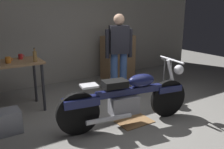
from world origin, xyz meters
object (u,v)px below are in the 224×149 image
shop_stool (168,65)px  motorcycle (128,98)px  person_standing (119,51)px  mug_red_diner (21,57)px  storage_bin (5,122)px  bottle (35,56)px  mug_orange_travel (8,60)px  wooden_dresser (118,57)px

shop_stool → motorcycle: bearing=-150.3°
person_standing → mug_red_diner: size_ratio=15.59×
storage_bin → bottle: bottle is taller
shop_stool → mug_orange_travel: bearing=175.2°
shop_stool → person_standing: bearing=175.2°
mug_red_diner → shop_stool: bearing=-8.9°
motorcycle → shop_stool: size_ratio=3.39×
storage_bin → bottle: 1.18m
mug_orange_travel → bottle: bearing=-19.9°
wooden_dresser → mug_red_diner: bearing=-166.2°
wooden_dresser → storage_bin: (-2.99, -1.50, -0.38)m
storage_bin → mug_red_diner: size_ratio=4.11×
wooden_dresser → storage_bin: 3.37m
wooden_dresser → bottle: bearing=-157.4°
storage_bin → mug_orange_travel: mug_orange_travel is taller
motorcycle → storage_bin: (-1.68, 0.74, -0.28)m
mug_red_diner → bottle: 0.39m
person_standing → bottle: size_ratio=6.93×
bottle → shop_stool: bearing=-2.7°
person_standing → wooden_dresser: size_ratio=1.52×
person_standing → mug_orange_travel: size_ratio=13.72×
motorcycle → wooden_dresser: (1.32, 2.24, 0.10)m
mug_orange_travel → wooden_dresser: bearing=16.8°
bottle → storage_bin: bearing=-141.0°
shop_stool → bottle: size_ratio=2.66×
shop_stool → mug_red_diner: 3.23m
motorcycle → mug_red_diner: size_ratio=20.28×
mug_orange_travel → bottle: (0.40, -0.15, 0.05)m
mug_orange_travel → mug_red_diner: size_ratio=1.14×
person_standing → storage_bin: bearing=30.9°
storage_bin → mug_orange_travel: size_ratio=3.61×
mug_orange_travel → motorcycle: bearing=-44.7°
motorcycle → mug_orange_travel: 2.07m
mug_orange_travel → person_standing: bearing=-4.8°
person_standing → bottle: 1.70m
shop_stool → mug_red_diner: mug_red_diner is taller
shop_stool → mug_orange_travel: 3.45m
shop_stool → bottle: bottle is taller
motorcycle → mug_orange_travel: bearing=144.6°
mug_red_diner → bottle: bottle is taller
mug_red_diner → bottle: (0.16, -0.36, 0.05)m
motorcycle → person_standing: bearing=71.0°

